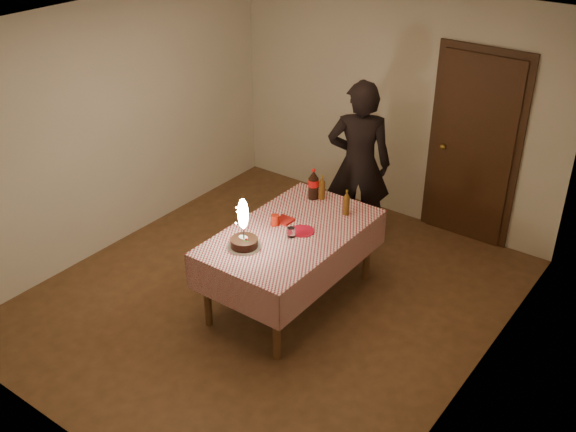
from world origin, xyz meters
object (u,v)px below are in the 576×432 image
Objects in this scene: clear_cup at (291,232)px; amber_bottle_left at (322,188)px; birthday_cake at (244,233)px; cola_bottle at (313,184)px; dining_table at (291,241)px; red_plate at (302,231)px; photographer at (359,165)px; red_cup at (275,220)px; amber_bottle_right at (346,203)px.

clear_cup is 0.35× the size of amber_bottle_left.
birthday_cake reaches higher than cola_bottle.
dining_table is 0.18m from clear_cup.
red_plate is 0.68m from cola_bottle.
birthday_cake is at bearing -92.74° from photographer.
red_plate is 0.28m from red_cup.
amber_bottle_right is at bearing -19.42° from amber_bottle_left.
cola_bottle is 0.09m from amber_bottle_left.
amber_bottle_right is 0.82m from photographer.
red_cup reaches higher than dining_table.
red_plate is at bearing 63.22° from birthday_cake.
amber_bottle_right is (0.15, 0.51, 0.11)m from red_plate.
amber_bottle_right is at bearing -10.74° from cola_bottle.
photographer reaches higher than birthday_cake.
red_cup is 0.39× the size of amber_bottle_left.
amber_bottle_right is (0.41, 1.02, -0.02)m from birthday_cake.
cola_bottle is 0.17× the size of photographer.
red_cup is (-0.19, 0.00, 0.15)m from dining_table.
red_plate is (0.08, 0.06, 0.11)m from dining_table.
cola_bottle is 1.25× the size of amber_bottle_left.
photographer is at bearing 97.87° from red_plate.
amber_bottle_left is 1.00× the size of amber_bottle_right.
birthday_cake is 0.45m from clear_cup.
red_cup is 1.32m from photographer.
red_cup is at bearing 91.64° from birthday_cake.
red_plate is 0.12× the size of photographer.
cola_bottle reaches higher than dining_table.
birthday_cake is (-0.17, -0.46, 0.24)m from dining_table.
birthday_cake is at bearing -116.78° from red_plate.
amber_bottle_right is at bearing 68.42° from birthday_cake.
dining_table is 6.75× the size of amber_bottle_left.
amber_bottle_right reaches higher than red_cup.
clear_cup is 1.41m from photographer.
birthday_cake is 1.11m from cola_bottle.
clear_cup reaches higher than dining_table.
birthday_cake reaches higher than clear_cup.
cola_bottle reaches higher than amber_bottle_right.
amber_bottle_right is (0.36, -0.13, 0.00)m from amber_bottle_left.
cola_bottle is at bearing -99.65° from photographer.
amber_bottle_left is (0.04, 1.15, -0.02)m from birthday_cake.
red_plate is at bearing 33.34° from dining_table.
birthday_cake is 4.73× the size of red_cup.
birthday_cake is 0.47m from red_cup.
clear_cup is 0.35× the size of amber_bottle_right.
amber_bottle_right is (0.43, -0.08, -0.03)m from cola_bottle.
clear_cup is 0.67m from amber_bottle_right.
red_plate is 0.68m from amber_bottle_left.
cola_bottle is at bearing 116.01° from red_plate.
dining_table is 0.74m from amber_bottle_left.
clear_cup is at bearing -83.98° from photographer.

